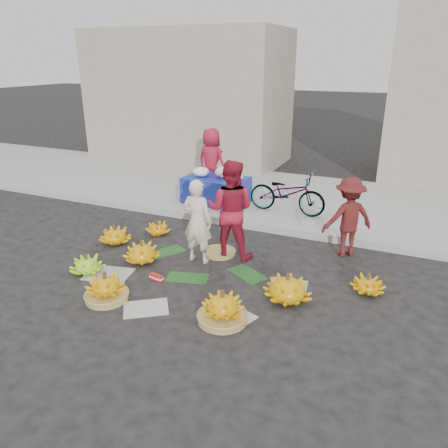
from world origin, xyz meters
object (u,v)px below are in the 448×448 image
at_px(banana_bunch_0, 142,252).
at_px(banana_bunch_4, 287,288).
at_px(bicycle, 287,193).
at_px(vendor_cream, 197,221).
at_px(flower_table, 217,188).

xyz_separation_m(banana_bunch_0, banana_bunch_4, (2.56, -0.22, 0.02)).
bearing_deg(bicycle, vendor_cream, 166.77).
distance_m(banana_bunch_0, flower_table, 3.09).
bearing_deg(banana_bunch_0, bicycle, 62.57).
distance_m(banana_bunch_0, banana_bunch_4, 2.57).
relative_size(banana_bunch_0, flower_table, 0.54).
bearing_deg(banana_bunch_0, vendor_cream, 27.32).
height_order(flower_table, bicycle, bicycle).
bearing_deg(flower_table, bicycle, 2.18).
relative_size(banana_bunch_0, banana_bunch_4, 0.93).
xyz_separation_m(banana_bunch_0, bicycle, (1.58, 3.04, 0.38)).
bearing_deg(banana_bunch_4, banana_bunch_0, 175.06).
height_order(banana_bunch_4, vendor_cream, vendor_cream).
relative_size(banana_bunch_4, flower_table, 0.58).
relative_size(banana_bunch_0, bicycle, 0.47).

